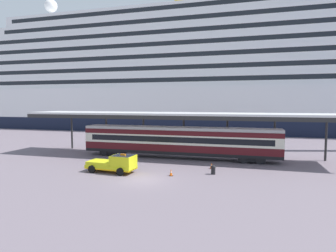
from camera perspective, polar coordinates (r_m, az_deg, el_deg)
The scene contains 9 objects.
ground_plane at distance 27.31m, azimuth -4.91°, elevation -10.76°, with size 400.00×400.00×0.00m, color slate.
cruise_ship at distance 78.71m, azimuth 0.61°, elevation 9.50°, with size 134.16×22.09×42.25m.
platform_canopy at distance 37.38m, azimuth 2.24°, elevation 2.24°, with size 42.42×6.38×5.95m.
train_carriage at distance 37.23m, azimuth 2.06°, elevation -2.96°, with size 25.65×2.81×4.11m.
service_truck at distance 30.35m, azimuth -10.51°, elevation -7.33°, with size 5.33×2.54×2.02m.
traffic_cone_near at distance 28.66m, azimuth 0.60°, elevation -9.32°, with size 0.36×0.36×0.67m.
traffic_cone_mid at distance 35.33m, azimuth -11.26°, elevation -6.64°, with size 0.36×0.36×0.78m.
traffic_cone_far at distance 32.02m, azimuth 8.71°, elevation -7.93°, with size 0.36×0.36×0.62m.
quay_bollard at distance 29.59m, azimuth 9.05°, elevation -8.55°, with size 0.48×0.48×0.96m.
Camera 1 is at (9.24, -24.65, 7.25)m, focal length 30.42 mm.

